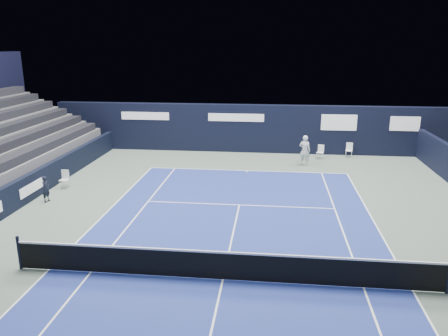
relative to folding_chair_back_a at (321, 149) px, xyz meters
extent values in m
plane|color=#516155|center=(-4.36, -13.17, -0.58)|extent=(48.00, 48.00, 0.00)
cube|color=navy|center=(-4.36, -15.17, -0.57)|extent=(10.97, 23.77, 0.01)
cube|color=silver|center=(-0.04, -0.11, -0.18)|extent=(0.49, 0.47, 0.04)
cube|color=silver|center=(0.02, 0.05, 0.06)|extent=(0.37, 0.16, 0.46)
cylinder|color=silver|center=(0.17, -0.03, -0.38)|extent=(0.02, 0.02, 0.40)
cylinder|color=silver|center=(-0.14, 0.09, -0.38)|extent=(0.02, 0.02, 0.40)
cylinder|color=silver|center=(0.06, -0.32, -0.38)|extent=(0.02, 0.02, 0.40)
cylinder|color=silver|center=(-0.25, -0.20, -0.38)|extent=(0.02, 0.02, 0.40)
cube|color=white|center=(0.02, 0.07, 0.13)|extent=(0.32, 0.18, 0.29)
cube|color=silver|center=(1.80, 0.51, -0.16)|extent=(0.47, 0.46, 0.04)
cube|color=silver|center=(1.84, 0.69, 0.09)|extent=(0.40, 0.12, 0.48)
cylinder|color=silver|center=(2.00, 0.63, -0.37)|extent=(0.02, 0.02, 0.42)
cylinder|color=silver|center=(1.67, 0.71, -0.37)|extent=(0.02, 0.02, 0.42)
cylinder|color=silver|center=(1.93, 0.32, -0.37)|extent=(0.02, 0.02, 0.42)
cylinder|color=silver|center=(1.60, 0.39, -0.37)|extent=(0.02, 0.02, 0.42)
cube|color=white|center=(-13.11, -7.33, -0.17)|extent=(0.41, 0.39, 0.04)
cube|color=white|center=(-13.10, -7.15, 0.08)|extent=(0.39, 0.04, 0.47)
cylinder|color=white|center=(-12.93, -7.18, -0.37)|extent=(0.02, 0.02, 0.41)
cylinder|color=white|center=(-13.27, -7.17, -0.37)|extent=(0.02, 0.02, 0.41)
cylinder|color=white|center=(-12.95, -7.50, -0.37)|extent=(0.02, 0.02, 0.41)
cylinder|color=white|center=(-13.28, -7.48, -0.37)|extent=(0.02, 0.02, 0.41)
imported|color=black|center=(-12.99, -9.27, 0.02)|extent=(0.36, 0.48, 1.20)
cube|color=white|center=(-4.36, -3.28, -0.57)|extent=(10.97, 0.06, 0.00)
cube|color=white|center=(1.12, -15.17, -0.57)|extent=(0.06, 23.77, 0.00)
cube|color=white|center=(-9.85, -15.17, -0.57)|extent=(0.06, 23.77, 0.00)
cube|color=white|center=(-0.25, -15.17, -0.57)|extent=(0.06, 23.77, 0.00)
cube|color=white|center=(-8.48, -15.17, -0.57)|extent=(0.06, 23.77, 0.00)
cube|color=white|center=(-4.36, -8.77, -0.57)|extent=(8.23, 0.06, 0.00)
cube|color=white|center=(-4.36, -15.17, -0.57)|extent=(0.06, 12.80, 0.00)
cube|color=white|center=(-4.36, -3.43, -0.57)|extent=(0.06, 0.30, 0.00)
cylinder|color=black|center=(-10.76, -15.17, -0.03)|extent=(0.10, 0.10, 1.10)
cube|color=black|center=(-4.36, -15.17, -0.12)|extent=(12.80, 0.03, 0.86)
cube|color=white|center=(-4.36, -15.17, 0.33)|extent=(12.80, 0.05, 0.06)
cube|color=black|center=(-4.36, 1.33, 0.97)|extent=(26.00, 0.60, 3.10)
cube|color=silver|center=(-11.36, 1.01, 1.72)|extent=(3.20, 0.02, 0.50)
cube|color=silver|center=(-5.36, 1.01, 1.72)|extent=(3.60, 0.02, 0.50)
cube|color=silver|center=(1.14, 1.01, 1.52)|extent=(2.20, 0.02, 1.00)
cube|color=silver|center=(5.14, 1.01, 1.52)|extent=(1.80, 0.02, 0.90)
cube|color=black|center=(-13.86, -9.17, 0.02)|extent=(0.30, 22.00, 1.20)
cube|color=silver|center=(-13.69, -9.17, 0.02)|extent=(0.02, 2.00, 0.45)
cube|color=#49494C|center=(-14.46, -8.17, 0.25)|extent=(0.90, 16.00, 1.65)
cube|color=#454548|center=(-15.36, -8.17, 0.47)|extent=(0.90, 16.00, 2.10)
cube|color=black|center=(-14.46, -8.17, 1.27)|extent=(0.63, 15.20, 0.40)
cube|color=black|center=(-15.36, -8.17, 1.72)|extent=(0.63, 15.20, 0.40)
imported|color=silver|center=(-1.10, -1.71, 0.31)|extent=(0.75, 0.61, 1.78)
cylinder|color=black|center=(-1.25, -2.01, 0.47)|extent=(0.03, 0.29, 0.13)
torus|color=black|center=(-1.25, -2.26, 0.57)|extent=(0.30, 0.13, 0.29)
camera|label=1|loc=(-3.03, -26.76, 6.21)|focal=35.00mm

